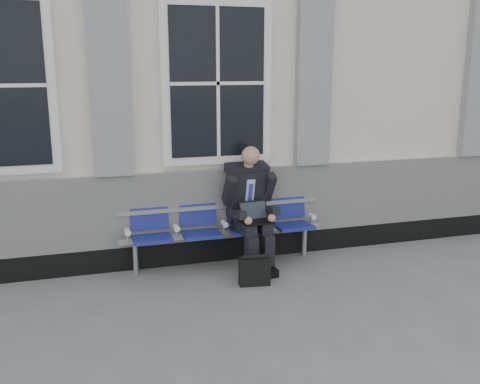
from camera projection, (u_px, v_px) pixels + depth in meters
name	position (u px, v px, depth m)	size (l,w,h in m)	color
ground	(220.00, 312.00, 5.46)	(70.00, 70.00, 0.00)	slate
station_building	(162.00, 81.00, 8.18)	(14.40, 4.40, 4.49)	silver
bench	(223.00, 222.00, 6.67)	(2.60, 0.47, 0.91)	#9EA0A3
businessman	(250.00, 203.00, 6.57)	(0.64, 0.87, 1.51)	black
briefcase	(254.00, 271.00, 6.12)	(0.37, 0.20, 0.36)	black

